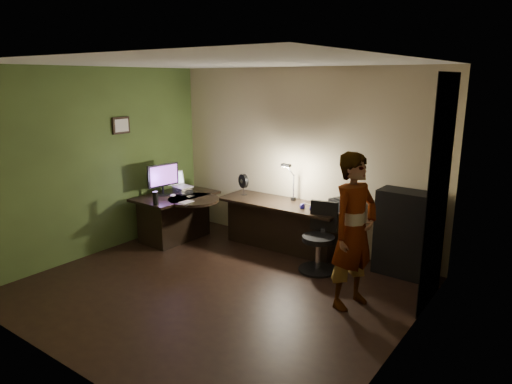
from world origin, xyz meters
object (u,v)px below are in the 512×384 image
Objects in this scene: desk_left at (176,217)px; person at (354,231)px; monitor at (163,184)px; cabinet at (406,234)px; desk_right at (280,225)px; office_chair at (319,238)px.

person is (3.21, -0.40, 0.52)m from desk_left.
desk_left is 2.30× the size of monitor.
monitor is (-3.60, -0.89, 0.35)m from cabinet.
monitor reaches higher than desk_left.
monitor is (-1.75, -0.74, 0.55)m from desk_right.
desk_left is at bearing -158.94° from desk_right.
office_chair is at bearing -26.32° from desk_right.
office_chair is at bearing 6.98° from desk_left.
monitor reaches higher than office_chair.
desk_left is at bearing 98.44° from person.
monitor is at bearing -145.88° from desk_left.
office_chair is at bearing -148.52° from cabinet.
desk_left is 0.72× the size of person.
office_chair is (2.62, 0.32, -0.45)m from monitor.
monitor is at bearing 100.54° from person.
office_chair is (0.87, -0.42, 0.10)m from desk_right.
person is (3.37, -0.30, -0.03)m from monitor.
person reaches higher than monitor.
monitor is at bearing 177.08° from office_chair.
cabinet reaches higher than monitor.
person is at bearing -33.15° from desk_right.
desk_left is 1.13× the size of cabinet.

